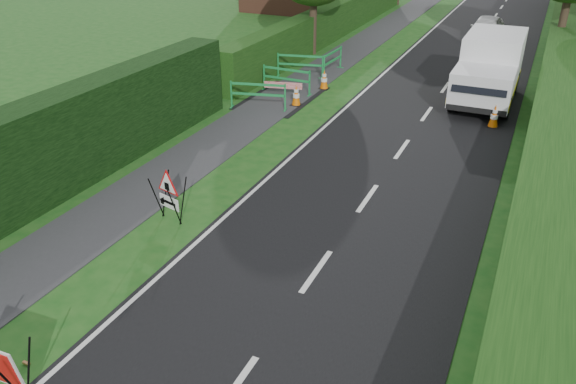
% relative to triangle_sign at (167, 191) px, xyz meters
% --- Properties ---
extents(ground, '(120.00, 120.00, 0.00)m').
position_rel_triangle_sign_xyz_m(ground, '(1.47, -1.47, -0.79)').
color(ground, '#184E16').
rests_on(ground, ground).
extents(road_surface, '(6.00, 90.00, 0.02)m').
position_rel_triangle_sign_xyz_m(road_surface, '(3.97, 33.53, -0.79)').
color(road_surface, black).
rests_on(road_surface, ground).
extents(footpath, '(2.00, 90.00, 0.02)m').
position_rel_triangle_sign_xyz_m(footpath, '(-1.53, 33.53, -0.78)').
color(footpath, '#2D2D30').
rests_on(footpath, ground).
extents(hedge_west_near, '(1.10, 18.00, 2.50)m').
position_rel_triangle_sign_xyz_m(hedge_west_near, '(-3.53, -1.47, -0.79)').
color(hedge_west_near, black).
rests_on(hedge_west_near, ground).
extents(hedge_west_far, '(1.00, 24.00, 1.80)m').
position_rel_triangle_sign_xyz_m(hedge_west_far, '(-3.53, 20.53, -0.79)').
color(hedge_west_far, '#14380F').
rests_on(hedge_west_far, ground).
extents(hedge_east, '(1.20, 50.00, 1.50)m').
position_rel_triangle_sign_xyz_m(hedge_east, '(7.97, 14.53, -0.79)').
color(hedge_east, '#14380F').
rests_on(hedge_east, ground).
extents(triangle_sign, '(0.94, 0.94, 1.14)m').
position_rel_triangle_sign_xyz_m(triangle_sign, '(0.00, 0.00, 0.00)').
color(triangle_sign, black).
rests_on(triangle_sign, ground).
extents(works_van, '(2.09, 5.26, 2.39)m').
position_rel_triangle_sign_xyz_m(works_van, '(5.62, 12.55, 0.47)').
color(works_van, silver).
rests_on(works_van, ground).
extents(traffic_cone_0, '(0.38, 0.38, 0.79)m').
position_rel_triangle_sign_xyz_m(traffic_cone_0, '(6.26, 9.68, -0.40)').
color(traffic_cone_0, black).
rests_on(traffic_cone_0, ground).
extents(traffic_cone_1, '(0.38, 0.38, 0.79)m').
position_rel_triangle_sign_xyz_m(traffic_cone_1, '(6.24, 12.70, -0.40)').
color(traffic_cone_1, black).
rests_on(traffic_cone_1, ground).
extents(traffic_cone_2, '(0.38, 0.38, 0.79)m').
position_rel_triangle_sign_xyz_m(traffic_cone_2, '(6.12, 13.98, -0.40)').
color(traffic_cone_2, black).
rests_on(traffic_cone_2, ground).
extents(traffic_cone_3, '(0.38, 0.38, 0.79)m').
position_rel_triangle_sign_xyz_m(traffic_cone_3, '(-0.68, 8.98, -0.40)').
color(traffic_cone_3, black).
rests_on(traffic_cone_3, ground).
extents(traffic_cone_4, '(0.38, 0.38, 0.79)m').
position_rel_triangle_sign_xyz_m(traffic_cone_4, '(-0.48, 11.32, -0.40)').
color(traffic_cone_4, black).
rests_on(traffic_cone_4, ground).
extents(ped_barrier_0, '(2.08, 0.85, 1.00)m').
position_rel_triangle_sign_xyz_m(ped_barrier_0, '(-1.78, 8.04, -0.16)').
color(ped_barrier_0, '#19893D').
rests_on(ped_barrier_0, ground).
extents(ped_barrier_1, '(2.07, 0.41, 1.00)m').
position_rel_triangle_sign_xyz_m(ped_barrier_1, '(-1.67, 10.26, -0.16)').
color(ped_barrier_1, '#19893D').
rests_on(ped_barrier_1, ground).
extents(ped_barrier_2, '(2.09, 0.81, 1.00)m').
position_rel_triangle_sign_xyz_m(ped_barrier_2, '(-2.00, 12.46, -0.16)').
color(ped_barrier_2, '#19893D').
rests_on(ped_barrier_2, ground).
extents(ped_barrier_3, '(0.44, 2.07, 1.00)m').
position_rel_triangle_sign_xyz_m(ped_barrier_3, '(-1.00, 13.57, -0.16)').
color(ped_barrier_3, '#19893D').
rests_on(ped_barrier_3, ground).
extents(redwhite_plank, '(1.47, 0.39, 0.25)m').
position_rel_triangle_sign_xyz_m(redwhite_plank, '(-1.57, 9.73, -0.79)').
color(redwhite_plank, red).
rests_on(redwhite_plank, ground).
extents(litter_can, '(0.12, 0.07, 0.07)m').
position_rel_triangle_sign_xyz_m(litter_can, '(0.58, -4.89, -0.79)').
color(litter_can, '#BF7F4C').
rests_on(litter_can, ground).
extents(hatchback_car, '(1.67, 3.86, 1.30)m').
position_rel_triangle_sign_xyz_m(hatchback_car, '(4.28, 23.02, -0.14)').
color(hatchback_car, silver).
rests_on(hatchback_car, ground).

